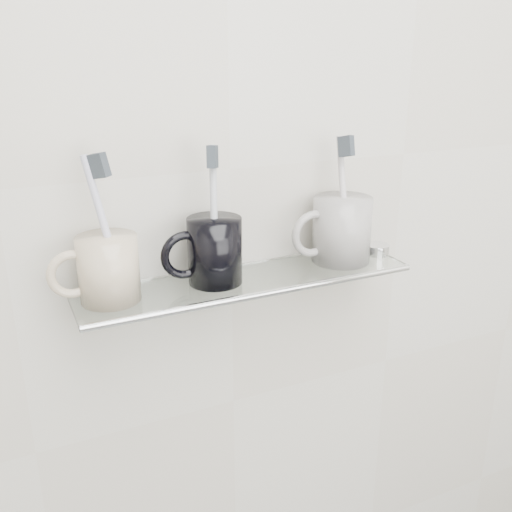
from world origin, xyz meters
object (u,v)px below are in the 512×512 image
mug_center (215,251)px  mug_right (342,230)px  shelf_glass (248,280)px  mug_left (109,269)px

mug_center → mug_right: bearing=16.9°
shelf_glass → mug_left: (-0.20, 0.00, 0.05)m
shelf_glass → mug_right: size_ratio=4.86×
mug_center → mug_right: (0.21, 0.00, 0.00)m
mug_left → mug_right: bearing=14.1°
mug_left → mug_center: bearing=14.1°
mug_center → mug_right: 0.21m
shelf_glass → mug_left: mug_left is taller
mug_right → shelf_glass: bearing=156.8°
mug_center → mug_left: bearing=-163.1°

